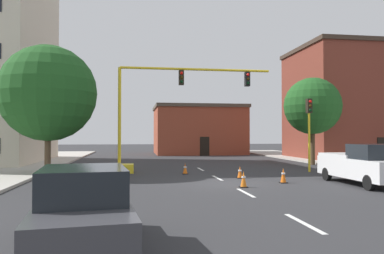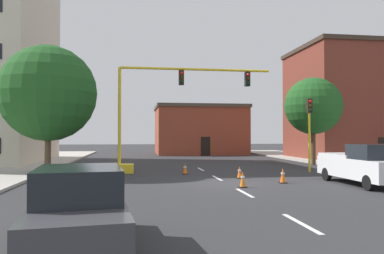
% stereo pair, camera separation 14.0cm
% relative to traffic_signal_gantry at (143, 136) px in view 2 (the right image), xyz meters
% --- Properties ---
extents(ground_plane, '(160.00, 160.00, 0.00)m').
position_rel_traffic_signal_gantry_xyz_m(ground_plane, '(4.07, -6.22, -2.35)').
color(ground_plane, '#2D2D30').
extents(sidewalk_left, '(6.00, 56.00, 0.14)m').
position_rel_traffic_signal_gantry_xyz_m(sidewalk_left, '(-8.97, 1.78, -2.28)').
color(sidewalk_left, '#B2ADA3').
rests_on(sidewalk_left, ground_plane).
extents(sidewalk_right, '(6.00, 56.00, 0.14)m').
position_rel_traffic_signal_gantry_xyz_m(sidewalk_right, '(17.12, 1.78, -2.28)').
color(sidewalk_right, '#B2ADA3').
rests_on(sidewalk_right, ground_plane).
extents(lane_stripe_seg_1, '(0.16, 2.40, 0.01)m').
position_rel_traffic_signal_gantry_xyz_m(lane_stripe_seg_1, '(4.07, -14.72, -2.35)').
color(lane_stripe_seg_1, silver).
rests_on(lane_stripe_seg_1, ground_plane).
extents(lane_stripe_seg_2, '(0.16, 2.40, 0.01)m').
position_rel_traffic_signal_gantry_xyz_m(lane_stripe_seg_2, '(4.07, -9.22, -2.35)').
color(lane_stripe_seg_2, silver).
rests_on(lane_stripe_seg_2, ground_plane).
extents(lane_stripe_seg_3, '(0.16, 2.40, 0.01)m').
position_rel_traffic_signal_gantry_xyz_m(lane_stripe_seg_3, '(4.07, -3.72, -2.35)').
color(lane_stripe_seg_3, silver).
rests_on(lane_stripe_seg_3, ground_plane).
extents(lane_stripe_seg_4, '(0.16, 2.40, 0.01)m').
position_rel_traffic_signal_gantry_xyz_m(lane_stripe_seg_4, '(4.07, 1.78, -2.35)').
color(lane_stripe_seg_4, silver).
rests_on(lane_stripe_seg_4, ground_plane).
extents(building_brick_center, '(11.23, 9.56, 6.12)m').
position_rel_traffic_signal_gantry_xyz_m(building_brick_center, '(7.54, 23.52, 0.72)').
color(building_brick_center, brown).
rests_on(building_brick_center, ground_plane).
extents(building_row_right, '(11.49, 9.83, 11.24)m').
position_rel_traffic_signal_gantry_xyz_m(building_row_right, '(21.35, 11.03, 3.28)').
color(building_row_right, brown).
rests_on(building_row_right, ground_plane).
extents(traffic_signal_gantry, '(10.84, 1.20, 6.83)m').
position_rel_traffic_signal_gantry_xyz_m(traffic_signal_gantry, '(0.00, 0.00, 0.00)').
color(traffic_signal_gantry, yellow).
rests_on(traffic_signal_gantry, ground_plane).
extents(traffic_light_pole_right, '(0.32, 0.47, 4.80)m').
position_rel_traffic_signal_gantry_xyz_m(traffic_light_pole_right, '(10.80, -1.18, 1.18)').
color(traffic_light_pole_right, yellow).
rests_on(traffic_light_pole_right, ground_plane).
extents(tree_right_mid, '(4.61, 4.61, 7.08)m').
position_rel_traffic_signal_gantry_xyz_m(tree_right_mid, '(13.77, 4.37, 2.42)').
color(tree_right_mid, '#4C3823').
rests_on(tree_right_mid, ground_plane).
extents(tree_left_near, '(5.74, 5.74, 7.78)m').
position_rel_traffic_signal_gantry_xyz_m(tree_left_near, '(-5.66, -0.98, 2.56)').
color(tree_left_near, brown).
rests_on(tree_left_near, ground_plane).
extents(pickup_truck_white, '(2.03, 5.40, 1.99)m').
position_rel_traffic_signal_gantry_xyz_m(pickup_truck_white, '(10.48, -7.63, -1.37)').
color(pickup_truck_white, white).
rests_on(pickup_truck_white, ground_plane).
extents(sedan_dark_gray_near_left, '(2.35, 4.68, 1.74)m').
position_rel_traffic_signal_gantry_xyz_m(sedan_dark_gray_near_left, '(-1.58, -16.39, -1.46)').
color(sedan_dark_gray_near_left, '#3D3D42').
rests_on(sedan_dark_gray_near_left, ground_plane).
extents(traffic_cone_roadside_a, '(0.36, 0.36, 0.68)m').
position_rel_traffic_signal_gantry_xyz_m(traffic_cone_roadside_a, '(2.56, -1.35, -2.02)').
color(traffic_cone_roadside_a, black).
rests_on(traffic_cone_roadside_a, ground_plane).
extents(traffic_cone_roadside_b, '(0.36, 0.36, 0.76)m').
position_rel_traffic_signal_gantry_xyz_m(traffic_cone_roadside_b, '(4.44, -7.65, -1.98)').
color(traffic_cone_roadside_b, black).
rests_on(traffic_cone_roadside_b, ground_plane).
extents(traffic_cone_roadside_c, '(0.36, 0.36, 0.68)m').
position_rel_traffic_signal_gantry_xyz_m(traffic_cone_roadside_c, '(5.29, -4.04, -2.02)').
color(traffic_cone_roadside_c, black).
rests_on(traffic_cone_roadside_c, ground_plane).
extents(traffic_cone_roadside_d, '(0.36, 0.36, 0.76)m').
position_rel_traffic_signal_gantry_xyz_m(traffic_cone_roadside_d, '(6.88, -6.39, -1.98)').
color(traffic_cone_roadside_d, black).
rests_on(traffic_cone_roadside_d, ground_plane).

